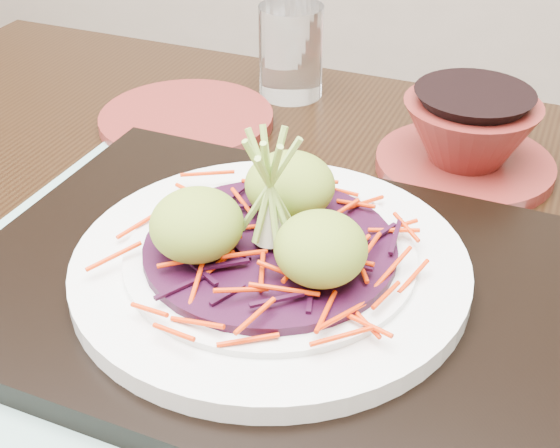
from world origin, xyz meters
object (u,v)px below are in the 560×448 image
(serving_tray, at_px, (271,285))
(terracotta_bowl_set, at_px, (468,141))
(water_glass, at_px, (291,51))
(dining_table, at_px, (322,380))
(white_plate, at_px, (270,264))
(terracotta_side_plate, at_px, (187,119))

(serving_tray, height_order, terracotta_bowl_set, terracotta_bowl_set)
(serving_tray, relative_size, water_glass, 4.34)
(water_glass, bearing_deg, dining_table, -67.63)
(white_plate, height_order, terracotta_side_plate, white_plate)
(dining_table, bearing_deg, serving_tray, -135.09)
(serving_tray, relative_size, terracotta_bowl_set, 1.97)
(white_plate, bearing_deg, terracotta_bowl_set, 65.71)
(terracotta_side_plate, distance_m, water_glass, 0.13)
(dining_table, distance_m, water_glass, 0.36)
(dining_table, relative_size, terracotta_bowl_set, 5.66)
(dining_table, xyz_separation_m, terracotta_bowl_set, (0.07, 0.20, 0.12))
(terracotta_bowl_set, bearing_deg, white_plate, -114.29)
(white_plate, bearing_deg, dining_table, 41.08)
(white_plate, distance_m, terracotta_side_plate, 0.28)
(terracotta_side_plate, distance_m, terracotta_bowl_set, 0.27)
(white_plate, xyz_separation_m, water_glass, (-0.09, 0.33, 0.02))
(dining_table, bearing_deg, terracotta_bowl_set, 74.32)
(terracotta_side_plate, xyz_separation_m, terracotta_bowl_set, (0.27, -0.00, 0.02))
(serving_tray, xyz_separation_m, water_glass, (-0.09, 0.33, 0.03))
(serving_tray, height_order, water_glass, water_glass)
(serving_tray, bearing_deg, white_plate, -175.45)
(terracotta_bowl_set, bearing_deg, dining_table, -109.51)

